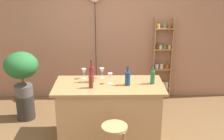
{
  "coord_description": "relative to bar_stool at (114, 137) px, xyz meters",
  "views": [
    {
      "loc": [
        -0.02,
        -3.49,
        2.42
      ],
      "look_at": [
        0.05,
        0.55,
        1.04
      ],
      "focal_mm": 43.97,
      "sensor_mm": 36.0,
      "label": 1
    }
  ],
  "objects": [
    {
      "name": "back_wall",
      "position": [
        -0.07,
        2.38,
        0.93
      ],
      "size": [
        6.4,
        0.1,
        2.8
      ],
      "primitive_type": "cube",
      "color": "#9E6B51",
      "rests_on": "ground"
    },
    {
      "name": "kitchen_counter",
      "position": [
        -0.07,
        0.73,
        -0.01
      ],
      "size": [
        1.63,
        0.78,
        0.9
      ],
      "color": "tan",
      "rests_on": "ground"
    },
    {
      "name": "bar_stool",
      "position": [
        0.0,
        0.0,
        0.0
      ],
      "size": [
        0.34,
        0.34,
        0.63
      ],
      "color": "#997047",
      "rests_on": "ground"
    },
    {
      "name": "spice_shelf",
      "position": [
        1.02,
        2.24,
        0.32
      ],
      "size": [
        0.37,
        0.14,
        1.67
      ],
      "color": "#9E7042",
      "rests_on": "ground"
    },
    {
      "name": "plant_stool",
      "position": [
        -1.55,
        1.37,
        -0.24
      ],
      "size": [
        0.31,
        0.31,
        0.45
      ],
      "primitive_type": "cylinder",
      "color": "#2D2823",
      "rests_on": "ground"
    },
    {
      "name": "potted_plant",
      "position": [
        -1.55,
        1.37,
        0.48
      ],
      "size": [
        0.58,
        0.52,
        0.78
      ],
      "color": "#514C47",
      "rests_on": "plant_stool"
    },
    {
      "name": "bottle_soda_blue",
      "position": [
        -0.33,
        0.83,
        0.57
      ],
      "size": [
        0.07,
        0.07,
        0.34
      ],
      "color": "maroon",
      "rests_on": "kitchen_counter"
    },
    {
      "name": "bottle_sauce_amber",
      "position": [
        -0.32,
        0.6,
        0.54
      ],
      "size": [
        0.06,
        0.06,
        0.27
      ],
      "color": "#5B2319",
      "rests_on": "kitchen_counter"
    },
    {
      "name": "bottle_spirits_clear",
      "position": [
        0.21,
        0.69,
        0.55
      ],
      "size": [
        0.08,
        0.08,
        0.29
      ],
      "color": "navy",
      "rests_on": "kitchen_counter"
    },
    {
      "name": "bottle_wine_red",
      "position": [
        0.58,
        0.74,
        0.55
      ],
      "size": [
        0.07,
        0.07,
        0.29
      ],
      "color": "#236638",
      "rests_on": "kitchen_counter"
    },
    {
      "name": "wine_glass_left",
      "position": [
        -0.05,
        0.76,
        0.55
      ],
      "size": [
        0.07,
        0.07,
        0.16
      ],
      "color": "silver",
      "rests_on": "kitchen_counter"
    },
    {
      "name": "wine_glass_center",
      "position": [
        -0.45,
        0.98,
        0.55
      ],
      "size": [
        0.07,
        0.07,
        0.16
      ],
      "color": "silver",
      "rests_on": "kitchen_counter"
    },
    {
      "name": "wine_glass_right",
      "position": [
        -0.17,
        1.0,
        0.55
      ],
      "size": [
        0.07,
        0.07,
        0.16
      ],
      "color": "silver",
      "rests_on": "kitchen_counter"
    }
  ]
}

